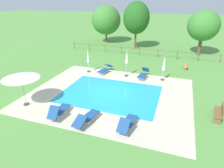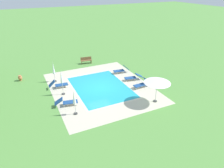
{
  "view_description": "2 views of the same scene",
  "coord_description": "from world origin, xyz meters",
  "px_view_note": "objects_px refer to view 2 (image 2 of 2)",
  "views": [
    {
      "loc": [
        4.6,
        -12.59,
        6.8
      ],
      "look_at": [
        -0.01,
        0.5,
        0.6
      ],
      "focal_mm": 31.46,
      "sensor_mm": 36.0,
      "label": 1
    },
    {
      "loc": [
        -17.69,
        7.14,
        9.97
      ],
      "look_at": [
        -1.83,
        -0.46,
        1.1
      ],
      "focal_mm": 32.5,
      "sensor_mm": 36.0,
      "label": 2
    }
  ],
  "objects_px": {
    "patio_umbrella_closed_row_west": "(62,79)",
    "terracotta_urn_near_fence": "(20,78)",
    "patio_umbrella_open_foreground": "(157,81)",
    "sun_lounger_south_near_corner": "(142,84)",
    "patio_umbrella_closed_row_centre": "(74,99)",
    "wooden_bench_lawn_side": "(86,60)",
    "patio_umbrella_closed_row_mid_west": "(54,69)",
    "sun_lounger_north_far": "(59,85)",
    "sun_lounger_north_mid": "(133,77)",
    "sun_lounger_north_near_steps": "(67,102)",
    "sun_lounger_north_end": "(121,70)"
  },
  "relations": [
    {
      "from": "sun_lounger_north_near_steps",
      "to": "patio_umbrella_closed_row_centre",
      "type": "height_order",
      "value": "patio_umbrella_closed_row_centre"
    },
    {
      "from": "sun_lounger_north_mid",
      "to": "sun_lounger_north_end",
      "type": "bearing_deg",
      "value": 6.07
    },
    {
      "from": "sun_lounger_north_far",
      "to": "patio_umbrella_closed_row_west",
      "type": "relative_size",
      "value": 0.79
    },
    {
      "from": "sun_lounger_north_far",
      "to": "wooden_bench_lawn_side",
      "type": "height_order",
      "value": "sun_lounger_north_far"
    },
    {
      "from": "sun_lounger_north_end",
      "to": "patio_umbrella_closed_row_centre",
      "type": "bearing_deg",
      "value": 128.71
    },
    {
      "from": "sun_lounger_south_near_corner",
      "to": "patio_umbrella_closed_row_west",
      "type": "height_order",
      "value": "patio_umbrella_closed_row_west"
    },
    {
      "from": "sun_lounger_north_mid",
      "to": "wooden_bench_lawn_side",
      "type": "xyz_separation_m",
      "value": [
        7.32,
        3.0,
        0.11
      ]
    },
    {
      "from": "patio_umbrella_open_foreground",
      "to": "sun_lounger_south_near_corner",
      "type": "bearing_deg",
      "value": -8.14
    },
    {
      "from": "sun_lounger_north_far",
      "to": "sun_lounger_north_mid",
      "type": "bearing_deg",
      "value": -102.25
    },
    {
      "from": "sun_lounger_north_mid",
      "to": "wooden_bench_lawn_side",
      "type": "distance_m",
      "value": 7.92
    },
    {
      "from": "sun_lounger_south_near_corner",
      "to": "sun_lounger_north_far",
      "type": "bearing_deg",
      "value": 65.17
    },
    {
      "from": "patio_umbrella_closed_row_centre",
      "to": "sun_lounger_north_end",
      "type": "bearing_deg",
      "value": -51.29
    },
    {
      "from": "sun_lounger_north_far",
      "to": "terracotta_urn_near_fence",
      "type": "relative_size",
      "value": 3.22
    },
    {
      "from": "sun_lounger_north_mid",
      "to": "patio_umbrella_closed_row_west",
      "type": "xyz_separation_m",
      "value": [
        0.17,
        7.89,
        1.34
      ]
    },
    {
      "from": "patio_umbrella_closed_row_centre",
      "to": "wooden_bench_lawn_side",
      "type": "height_order",
      "value": "patio_umbrella_closed_row_centre"
    },
    {
      "from": "patio_umbrella_closed_row_mid_west",
      "to": "sun_lounger_south_near_corner",
      "type": "bearing_deg",
      "value": -124.08
    },
    {
      "from": "sun_lounger_south_near_corner",
      "to": "patio_umbrella_closed_row_centre",
      "type": "height_order",
      "value": "patio_umbrella_closed_row_centre"
    },
    {
      "from": "sun_lounger_north_mid",
      "to": "terracotta_urn_near_fence",
      "type": "relative_size",
      "value": 3.44
    },
    {
      "from": "sun_lounger_north_end",
      "to": "wooden_bench_lawn_side",
      "type": "distance_m",
      "value": 5.65
    },
    {
      "from": "patio_umbrella_open_foreground",
      "to": "patio_umbrella_closed_row_west",
      "type": "relative_size",
      "value": 0.94
    },
    {
      "from": "sun_lounger_north_far",
      "to": "patio_umbrella_open_foreground",
      "type": "bearing_deg",
      "value": -131.47
    },
    {
      "from": "wooden_bench_lawn_side",
      "to": "patio_umbrella_open_foreground",
      "type": "bearing_deg",
      "value": -168.38
    },
    {
      "from": "patio_umbrella_closed_row_centre",
      "to": "sun_lounger_north_near_steps",
      "type": "bearing_deg",
      "value": 10.73
    },
    {
      "from": "sun_lounger_north_near_steps",
      "to": "wooden_bench_lawn_side",
      "type": "bearing_deg",
      "value": -28.46
    },
    {
      "from": "sun_lounger_north_near_steps",
      "to": "patio_umbrella_closed_row_west",
      "type": "height_order",
      "value": "patio_umbrella_closed_row_west"
    },
    {
      "from": "patio_umbrella_open_foreground",
      "to": "patio_umbrella_closed_row_west",
      "type": "height_order",
      "value": "patio_umbrella_closed_row_west"
    },
    {
      "from": "patio_umbrella_closed_row_centre",
      "to": "terracotta_urn_near_fence",
      "type": "bearing_deg",
      "value": 22.65
    },
    {
      "from": "sun_lounger_north_mid",
      "to": "patio_umbrella_open_foreground",
      "type": "relative_size",
      "value": 0.89
    },
    {
      "from": "patio_umbrella_closed_row_west",
      "to": "terracotta_urn_near_fence",
      "type": "relative_size",
      "value": 4.09
    },
    {
      "from": "sun_lounger_north_far",
      "to": "patio_umbrella_closed_row_west",
      "type": "height_order",
      "value": "patio_umbrella_closed_row_west"
    },
    {
      "from": "sun_lounger_north_near_steps",
      "to": "sun_lounger_north_end",
      "type": "distance_m",
      "value": 8.97
    },
    {
      "from": "patio_umbrella_closed_row_mid_west",
      "to": "patio_umbrella_closed_row_centre",
      "type": "xyz_separation_m",
      "value": [
        -7.09,
        -0.27,
        0.01
      ]
    },
    {
      "from": "sun_lounger_north_mid",
      "to": "sun_lounger_north_far",
      "type": "distance_m",
      "value": 8.16
    },
    {
      "from": "sun_lounger_north_end",
      "to": "patio_umbrella_open_foreground",
      "type": "xyz_separation_m",
      "value": [
        -7.27,
        0.24,
        1.72
      ]
    },
    {
      "from": "patio_umbrella_closed_row_west",
      "to": "terracotta_urn_near_fence",
      "type": "xyz_separation_m",
      "value": [
        5.18,
        3.62,
        -1.36
      ]
    },
    {
      "from": "patio_umbrella_closed_row_centre",
      "to": "wooden_bench_lawn_side",
      "type": "relative_size",
      "value": 1.49
    },
    {
      "from": "sun_lounger_north_far",
      "to": "patio_umbrella_closed_row_mid_west",
      "type": "relative_size",
      "value": 0.87
    },
    {
      "from": "sun_lounger_north_near_steps",
      "to": "sun_lounger_north_mid",
      "type": "relative_size",
      "value": 0.99
    },
    {
      "from": "patio_umbrella_closed_row_centre",
      "to": "sun_lounger_south_near_corner",
      "type": "bearing_deg",
      "value": -77.52
    },
    {
      "from": "wooden_bench_lawn_side",
      "to": "patio_umbrella_closed_row_mid_west",
      "type": "bearing_deg",
      "value": 127.52
    },
    {
      "from": "patio_umbrella_open_foreground",
      "to": "patio_umbrella_closed_row_centre",
      "type": "distance_m",
      "value": 7.4
    },
    {
      "from": "sun_lounger_north_mid",
      "to": "patio_umbrella_closed_row_mid_west",
      "type": "distance_m",
      "value": 8.82
    },
    {
      "from": "wooden_bench_lawn_side",
      "to": "sun_lounger_south_near_corner",
      "type": "bearing_deg",
      "value": -162.41
    },
    {
      "from": "patio_umbrella_closed_row_centre",
      "to": "terracotta_urn_near_fence",
      "type": "height_order",
      "value": "patio_umbrella_closed_row_centre"
    },
    {
      "from": "sun_lounger_north_far",
      "to": "wooden_bench_lawn_side",
      "type": "bearing_deg",
      "value": -41.66
    },
    {
      "from": "patio_umbrella_closed_row_mid_west",
      "to": "terracotta_urn_near_fence",
      "type": "xyz_separation_m",
      "value": [
        1.89,
        3.48,
        -1.14
      ]
    },
    {
      "from": "sun_lounger_south_near_corner",
      "to": "patio_umbrella_open_foreground",
      "type": "relative_size",
      "value": 0.8
    },
    {
      "from": "sun_lounger_north_far",
      "to": "terracotta_urn_near_fence",
      "type": "xyz_separation_m",
      "value": [
        3.62,
        3.53,
        -0.04
      ]
    },
    {
      "from": "sun_lounger_south_near_corner",
      "to": "patio_umbrella_closed_row_mid_west",
      "type": "bearing_deg",
      "value": 55.92
    },
    {
      "from": "sun_lounger_north_near_steps",
      "to": "sun_lounger_north_far",
      "type": "relative_size",
      "value": 1.05
    }
  ]
}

